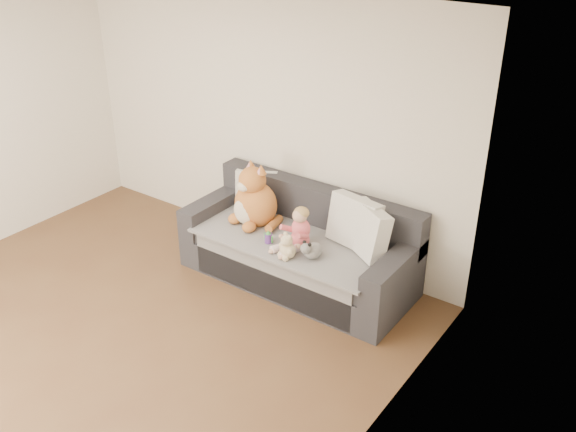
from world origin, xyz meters
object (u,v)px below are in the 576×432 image
(toddler, at_px, (298,231))
(plush_cat, at_px, (254,201))
(sippy_cup, at_px, (268,237))
(teddy_bear, at_px, (287,248))
(sofa, at_px, (300,250))

(toddler, relative_size, plush_cat, 0.62)
(plush_cat, distance_m, sippy_cup, 0.45)
(toddler, height_order, sippy_cup, toddler)
(plush_cat, relative_size, teddy_bear, 2.69)
(toddler, height_order, teddy_bear, toddler)
(sofa, relative_size, sippy_cup, 17.74)
(toddler, xyz_separation_m, plush_cat, (-0.60, 0.14, 0.07))
(plush_cat, bearing_deg, sofa, 21.50)
(sofa, relative_size, plush_cat, 3.36)
(sofa, distance_m, teddy_bear, 0.50)
(sofa, height_order, sippy_cup, sofa)
(toddler, height_order, plush_cat, plush_cat)
(toddler, distance_m, sippy_cup, 0.29)
(plush_cat, distance_m, teddy_bear, 0.73)
(sofa, bearing_deg, toddler, -60.07)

